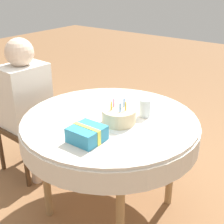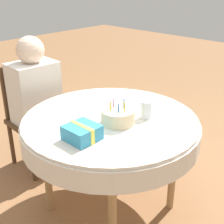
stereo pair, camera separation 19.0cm
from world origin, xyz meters
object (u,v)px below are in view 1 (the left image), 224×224
at_px(chair, 22,117).
at_px(gift_box, 87,134).
at_px(person, 26,96).
at_px(drinking_glass, 145,108).
at_px(birthday_cake, 119,116).

bearing_deg(chair, gift_box, -104.14).
bearing_deg(gift_box, chair, 72.73).
relative_size(person, drinking_glass, 9.89).
relative_size(chair, birthday_cake, 4.25).
distance_m(chair, birthday_cake, 1.04).
height_order(chair, birthday_cake, chair).
height_order(person, gift_box, person).
xyz_separation_m(drinking_glass, gift_box, (-0.46, 0.08, -0.02)).
xyz_separation_m(person, birthday_cake, (-0.02, -0.90, 0.09)).
bearing_deg(drinking_glass, person, 99.00).
xyz_separation_m(chair, gift_box, (-0.31, -0.99, 0.29)).
bearing_deg(person, gift_box, -105.51).
relative_size(drinking_glass, gift_box, 0.65).
bearing_deg(chair, drinking_glass, -78.90).
relative_size(chair, person, 0.78).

